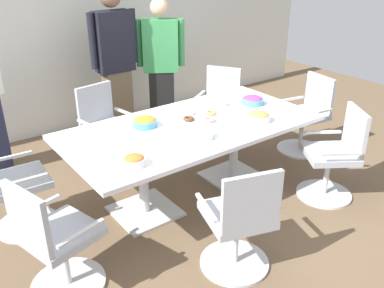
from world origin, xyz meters
The scene contains 19 objects.
ground_plane centered at (0.00, 0.00, -0.01)m, with size 10.00×10.00×0.01m, color brown.
back_wall centered at (0.00, 2.40, 1.40)m, with size 8.00×0.10×2.80m, color silver.
conference_table centered at (0.00, 0.00, 0.63)m, with size 2.40×1.20×0.75m.
office_chair_0 centered at (-1.53, -0.48, 0.41)m, with size 0.66×0.66×0.91m.
office_chair_1 centered at (-0.37, -1.08, 0.41)m, with size 0.68×0.68×0.91m.
office_chair_2 centered at (1.08, -0.85, 0.41)m, with size 0.75×0.75×0.91m.
office_chair_3 centered at (1.70, 0.00, 0.41)m, with size 0.63×0.63×0.91m.
office_chair_4 centered at (1.06, 0.85, 0.41)m, with size 0.74×0.74×0.91m.
office_chair_5 centered at (-0.39, 1.08, 0.41)m, with size 0.62×0.62×0.91m.
office_chair_6 centered at (-1.55, 0.45, 0.41)m, with size 0.57×0.57×0.91m.
person_standing_1 centered at (0.08, 1.65, 0.98)m, with size 0.61×0.24×1.87m.
person_standing_2 centered at (0.67, 1.55, 0.89)m, with size 0.56×0.42×1.71m.
snack_bowl_chips_orange centered at (-0.37, 0.23, 0.79)m, with size 0.23×0.23×0.09m.
snack_bowl_candy_mix centered at (0.85, 0.07, 0.79)m, with size 0.23×0.23×0.09m.
snack_bowl_cookies centered at (0.56, -0.30, 0.79)m, with size 0.24×0.24×0.09m.
snack_bowl_pretzels centered at (-0.83, -0.38, 0.79)m, with size 0.17×0.17×0.09m.
donut_platter centered at (0.15, 0.08, 0.77)m, with size 0.37×0.37×0.04m.
plate_stack centered at (-0.11, -0.29, 0.78)m, with size 0.21×0.21×0.05m.
napkin_pile centered at (0.48, 0.27, 0.79)m, with size 0.19×0.19×0.08m, color white.
Camera 1 is at (-2.15, -2.87, 2.24)m, focal length 38.93 mm.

